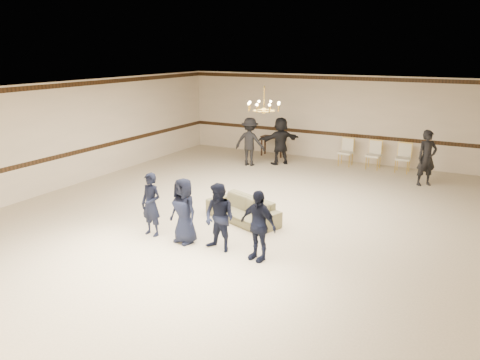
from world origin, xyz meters
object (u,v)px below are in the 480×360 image
Objects in this scene: boy_b at (184,211)px; banquet_chair_left at (346,152)px; boy_d at (258,225)px; chandelier at (264,98)px; settee at (243,210)px; boy_c at (219,218)px; banquet_chair_right at (403,158)px; adult_left at (250,142)px; adult_right at (427,158)px; banquet_chair_mid at (374,155)px; adult_mid at (280,141)px; console_table at (273,146)px; boy_a at (151,204)px.

banquet_chair_left is (1.12, 8.58, -0.24)m from boy_b.
boy_d reaches higher than banquet_chair_left.
chandelier reaches higher than settee.
boy_c is 8.86m from banquet_chair_right.
boy_b is at bearing -114.38° from banquet_chair_right.
adult_left is (-1.98, 6.97, 0.14)m from boy_b.
boy_b is 1.90m from settee.
adult_right is 2.34m from banquet_chair_mid.
boy_d is at bearing -79.69° from banquet_chair_left.
adult_left reaches higher than boy_c.
adult_mid is 5.12m from adult_right.
banquet_chair_right reaches higher than console_table.
banquet_chair_right is (3.12, 8.58, -0.24)m from boy_b.
boy_c is 7.92m from adult_mid.
boy_a and boy_d have the same top height.
adult_mid is at bearing 122.45° from boy_d.
adult_left is at bearing 122.12° from chandelier.
boy_a is 1.00× the size of boy_b.
adult_right reaches higher than console_table.
boy_c is at bearing -68.48° from console_table.
banquet_chair_right is at bearing 142.65° from adult_mid.
boy_d is at bearing 112.55° from adult_left.
adult_left is 1.00× the size of adult_right.
adult_right reaches higher than settee.
settee is 2.03× the size of banquet_chair_right.
console_table is (0.10, 1.80, -0.48)m from adult_left.
boy_d is (2.70, 0.00, 0.00)m from boy_a.
boy_a is at bearing -79.68° from console_table.
adult_right is at bearing 78.12° from settee.
adult_mid is at bearing -148.07° from adult_left.
chandelier is 6.42m from banquet_chair_right.
boy_d is (1.49, -3.32, -2.14)m from chandelier.
adult_mid is 1.76× the size of banquet_chair_right.
banquet_chair_mid is at bearing 106.07° from adult_right.
banquet_chair_left is at bearing -158.57° from adult_left.
settee is 2.03× the size of banquet_chair_mid.
boy_c is at bearing -93.22° from banquet_chair_mid.
banquet_chair_left is 1.00m from banquet_chair_mid.
adult_left is at bearing 119.03° from boy_b.
adult_right is (6.00, 0.30, 0.00)m from adult_left.
adult_right is (3.52, 5.49, 0.58)m from settee.
banquet_chair_left is 2.00m from banquet_chair_right.
adult_right is 6.11m from console_table.
chandelier reaches higher than boy_c.
chandelier is 3.97m from boy_b.
banquet_chair_mid is at bearing 1.05° from console_table.
console_table is at bearing -99.09° from adult_left.
chandelier is 0.64× the size of boy_a.
chandelier is 6.38m from console_table.
adult_right is at bearing 60.60° from boy_a.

